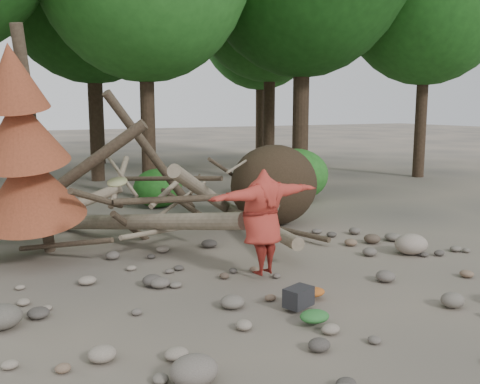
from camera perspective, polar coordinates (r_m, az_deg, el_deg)
name	(u,v)px	position (r m, az deg, el deg)	size (l,w,h in m)	color
ground	(271,296)	(8.43, 3.38, -11.03)	(120.00, 120.00, 0.00)	#514C44
deadfall_pile	(254,189)	(12.74, 1.55, 0.36)	(8.55, 5.24, 3.30)	#332619
dead_conifer	(25,151)	(10.24, -21.99, 4.06)	(2.06, 2.16, 4.35)	#4C3F30
bush_mid	(158,188)	(15.56, -8.76, 0.41)	(1.40, 1.40, 1.12)	#21631C
bush_right	(296,174)	(16.63, 5.98, 1.87)	(2.00, 2.00, 1.60)	#2A7524
frisbee_thrower	(262,222)	(9.01, 2.38, -3.19)	(3.67, 0.90, 1.80)	#A22E24
backpack	(298,301)	(7.88, 6.25, -11.47)	(0.42, 0.28, 0.28)	black
cloth_green	(314,320)	(7.42, 7.94, -13.35)	(0.41, 0.34, 0.15)	#2A692C
cloth_orange	(314,295)	(8.35, 7.88, -10.84)	(0.35, 0.29, 0.13)	#A9531C
boulder_front_left	(194,370)	(5.96, -4.91, -18.40)	(0.52, 0.47, 0.31)	#6D645B
boulder_mid_right	(411,244)	(11.15, 17.79, -5.32)	(0.67, 0.60, 0.40)	gray
boulder_mid_left	(1,317)	(7.88, -24.15, -12.06)	(0.55, 0.49, 0.33)	#5E594F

